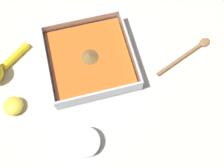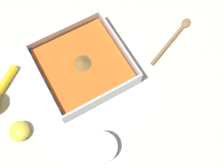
{
  "view_description": "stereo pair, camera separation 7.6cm",
  "coord_description": "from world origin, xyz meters",
  "px_view_note": "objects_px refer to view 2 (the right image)",
  "views": [
    {
      "loc": [
        0.35,
        -0.04,
        0.74
      ],
      "look_at": [
        0.08,
        0.04,
        0.03
      ],
      "focal_mm": 42.0,
      "sensor_mm": 36.0,
      "label": 1
    },
    {
      "loc": [
        0.32,
        -0.11,
        0.74
      ],
      "look_at": [
        0.08,
        0.04,
        0.03
      ],
      "focal_mm": 42.0,
      "sensor_mm": 36.0,
      "label": 2
    }
  ],
  "objects_px": {
    "spice_bowl": "(103,147)",
    "wooden_spoon": "(173,38)",
    "square_dish": "(83,66)",
    "lemon_half": "(19,131)"
  },
  "relations": [
    {
      "from": "spice_bowl",
      "to": "wooden_spoon",
      "type": "relative_size",
      "value": 0.39
    },
    {
      "from": "square_dish",
      "to": "lemon_half",
      "type": "bearing_deg",
      "value": -70.17
    },
    {
      "from": "square_dish",
      "to": "wooden_spoon",
      "type": "relative_size",
      "value": 1.24
    },
    {
      "from": "square_dish",
      "to": "spice_bowl",
      "type": "xyz_separation_m",
      "value": [
        0.24,
        -0.07,
        -0.01
      ]
    },
    {
      "from": "square_dish",
      "to": "lemon_half",
      "type": "xyz_separation_m",
      "value": [
        0.09,
        -0.25,
        -0.0
      ]
    },
    {
      "from": "spice_bowl",
      "to": "square_dish",
      "type": "bearing_deg",
      "value": 164.54
    },
    {
      "from": "spice_bowl",
      "to": "lemon_half",
      "type": "relative_size",
      "value": 1.41
    },
    {
      "from": "spice_bowl",
      "to": "wooden_spoon",
      "type": "distance_m",
      "value": 0.42
    },
    {
      "from": "square_dish",
      "to": "wooden_spoon",
      "type": "bearing_deg",
      "value": 80.6
    },
    {
      "from": "wooden_spoon",
      "to": "square_dish",
      "type": "bearing_deg",
      "value": 148.9
    }
  ]
}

